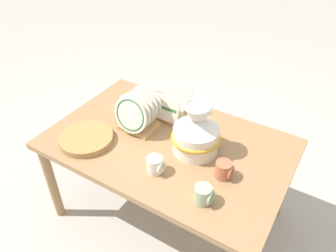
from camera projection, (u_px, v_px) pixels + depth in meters
The scene contains 10 objects.
ground_plane at pixel (168, 213), 2.19m from camera, with size 14.00×14.00×0.00m, color #B2ADA3.
display_table at pixel (168, 151), 1.85m from camera, with size 1.32×0.85×0.62m.
ceramic_vase at pixel (196, 132), 1.68m from camera, with size 0.26×0.26×0.30m.
dish_rack_round_plates at pixel (137, 114), 1.85m from camera, with size 0.22×0.20×0.24m.
dish_rack_square_plates at pixel (173, 110), 1.97m from camera, with size 0.20×0.19×0.18m.
wicker_charger_stack at pixel (86, 139), 1.80m from camera, with size 0.29×0.29×0.04m.
mug_sage_glaze at pixel (204, 195), 1.45m from camera, with size 0.09×0.08×0.09m.
mug_cream_glaze at pixel (155, 165), 1.60m from camera, with size 0.09×0.08×0.09m.
mug_terracotta_glaze at pixel (224, 170), 1.58m from camera, with size 0.09×0.08×0.09m.
fruit_bowl at pixel (131, 101), 2.07m from camera, with size 0.14×0.14×0.09m.
Camera 1 is at (0.72, -1.18, 1.79)m, focal length 35.00 mm.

